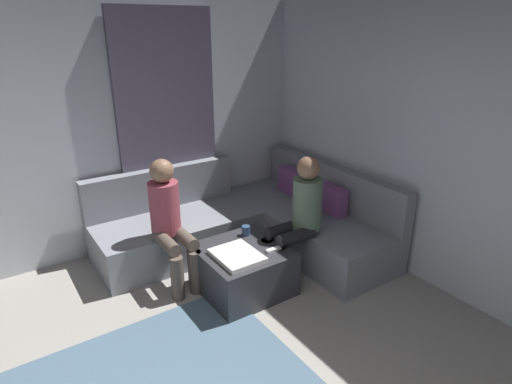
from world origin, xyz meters
The scene contains 9 objects.
wall_left centered at (-2.94, 0.00, 1.35)m, with size 0.12×6.00×2.70m, color silver.
curtain_panel centered at (-2.84, 1.30, 1.25)m, with size 0.06×1.10×2.50m, color #595166.
sectional_couch centered at (-2.08, 1.88, 0.28)m, with size 2.10×2.55×0.87m.
ottoman centered at (-1.43, 1.35, 0.21)m, with size 0.76×0.76×0.42m, color #333338.
folded_blanket centered at (-1.33, 1.23, 0.44)m, with size 0.44×0.36×0.04m, color white.
coffee_mug centered at (-1.65, 1.53, 0.47)m, with size 0.08×0.08×0.10m, color #334C72.
game_remote centered at (-1.25, 1.57, 0.43)m, with size 0.05×0.15×0.02m, color white.
person_on_couch_back centered at (-1.35, 1.93, 0.66)m, with size 0.30×0.60×1.20m.
person_on_couch_side centered at (-1.93, 0.87, 0.66)m, with size 0.60×0.30×1.20m.
Camera 1 is at (1.47, -0.47, 2.32)m, focal length 30.02 mm.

